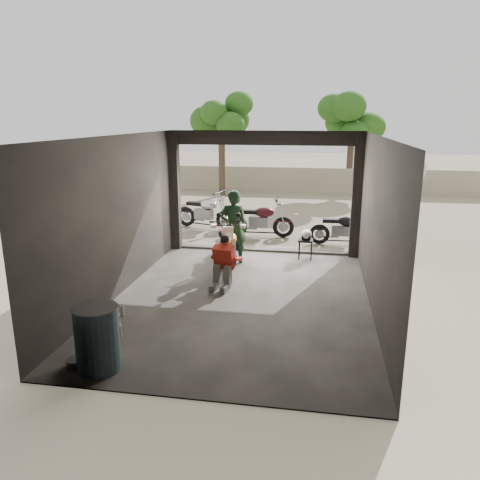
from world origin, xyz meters
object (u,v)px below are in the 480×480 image
(main_bike, at_px, (230,244))
(left_bike, at_px, (224,238))
(outside_bike_c, at_px, (343,226))
(mechanic, at_px, (222,264))
(rider, at_px, (233,227))
(oil_drum, at_px, (97,339))
(sign_post, at_px, (407,185))
(outside_bike_b, at_px, (260,217))
(helmet, at_px, (306,235))
(stool, at_px, (306,242))
(outside_bike_a, at_px, (205,210))

(main_bike, xyz_separation_m, left_bike, (-0.27, 0.60, -0.04))
(outside_bike_c, distance_m, mechanic, 4.81)
(outside_bike_c, distance_m, rider, 3.54)
(oil_drum, relative_size, sign_post, 0.37)
(left_bike, height_order, outside_bike_c, left_bike)
(left_bike, relative_size, outside_bike_b, 0.95)
(mechanic, xyz_separation_m, sign_post, (4.22, 3.66, 1.25))
(main_bike, relative_size, oil_drum, 1.88)
(main_bike, distance_m, oil_drum, 5.04)
(oil_drum, bearing_deg, helmet, 65.43)
(rider, height_order, helmet, rider)
(helmet, bearing_deg, outside_bike_b, 104.19)
(helmet, bearing_deg, oil_drum, -134.95)
(stool, xyz_separation_m, helmet, (0.01, -0.01, 0.21))
(left_bike, bearing_deg, outside_bike_a, 97.31)
(outside_bike_b, height_order, sign_post, sign_post)
(helmet, bearing_deg, mechanic, -144.36)
(sign_post, bearing_deg, oil_drum, -128.86)
(mechanic, bearing_deg, rider, 100.93)
(outside_bike_a, bearing_deg, stool, -114.65)
(outside_bike_a, relative_size, outside_bike_b, 1.04)
(main_bike, xyz_separation_m, helmet, (1.76, 1.05, 0.04))
(stool, bearing_deg, rider, -159.41)
(outside_bike_c, xyz_separation_m, helmet, (-0.98, -1.56, 0.10))
(oil_drum, bearing_deg, stool, 65.55)
(oil_drum, bearing_deg, rider, 79.63)
(stool, height_order, oil_drum, oil_drum)
(main_bike, relative_size, outside_bike_a, 0.98)
(outside_bike_a, bearing_deg, sign_post, -89.82)
(outside_bike_a, bearing_deg, oil_drum, -159.90)
(outside_bike_a, relative_size, stool, 3.60)
(outside_bike_b, bearing_deg, rider, 171.81)
(outside_bike_b, height_order, oil_drum, outside_bike_b)
(helmet, relative_size, oil_drum, 0.30)
(main_bike, distance_m, sign_post, 5.01)
(rider, relative_size, sign_post, 0.70)
(mechanic, relative_size, stool, 2.13)
(outside_bike_c, bearing_deg, oil_drum, 152.04)
(main_bike, height_order, oil_drum, main_bike)
(rider, bearing_deg, outside_bike_c, -153.66)
(rider, bearing_deg, stool, -171.94)
(outside_bike_b, height_order, helmet, outside_bike_b)
(helmet, bearing_deg, sign_post, 4.70)
(helmet, bearing_deg, main_bike, -169.68)
(mechanic, distance_m, stool, 2.97)
(mechanic, relative_size, helmet, 3.73)
(rider, relative_size, helmet, 6.29)
(left_bike, height_order, outside_bike_b, outside_bike_b)
(outside_bike_c, relative_size, stool, 3.15)
(main_bike, height_order, left_bike, main_bike)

